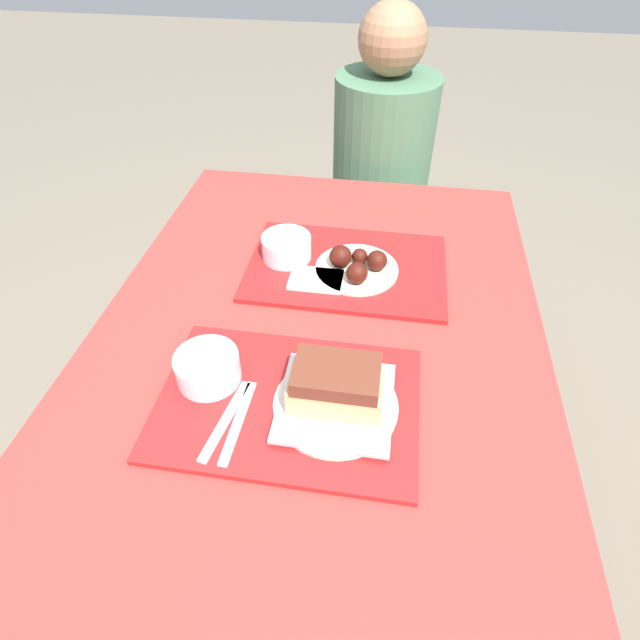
% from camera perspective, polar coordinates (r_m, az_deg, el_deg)
% --- Properties ---
extents(ground_plane, '(12.00, 12.00, 0.00)m').
position_cam_1_polar(ground_plane, '(1.60, -0.51, -21.90)').
color(ground_plane, '#706656').
extents(picnic_table, '(0.92, 1.41, 0.74)m').
position_cam_1_polar(picnic_table, '(1.05, -0.73, -6.94)').
color(picnic_table, maroon).
rests_on(picnic_table, ground_plane).
extents(picnic_bench_far, '(0.87, 0.28, 0.45)m').
position_cam_1_polar(picnic_bench_far, '(1.92, 3.92, 9.14)').
color(picnic_bench_far, maroon).
rests_on(picnic_bench_far, ground_plane).
extents(tray_near, '(0.46, 0.31, 0.01)m').
position_cam_1_polar(tray_near, '(0.89, -3.66, -9.39)').
color(tray_near, red).
rests_on(tray_near, picnic_table).
extents(tray_far, '(0.46, 0.31, 0.01)m').
position_cam_1_polar(tray_far, '(1.17, 3.06, 6.00)').
color(tray_far, red).
rests_on(tray_far, picnic_table).
extents(bowl_coleslaw_near, '(0.12, 0.12, 0.05)m').
position_cam_1_polar(bowl_coleslaw_near, '(0.92, -12.72, -5.22)').
color(bowl_coleslaw_near, silver).
rests_on(bowl_coleslaw_near, tray_near).
extents(brisket_sandwich_plate, '(0.22, 0.22, 0.10)m').
position_cam_1_polar(brisket_sandwich_plate, '(0.85, 1.84, -8.25)').
color(brisket_sandwich_plate, beige).
rests_on(brisket_sandwich_plate, tray_near).
extents(plastic_fork_near, '(0.04, 0.17, 0.00)m').
position_cam_1_polar(plastic_fork_near, '(0.87, -10.74, -11.17)').
color(plastic_fork_near, white).
rests_on(plastic_fork_near, tray_near).
extents(plastic_knife_near, '(0.02, 0.17, 0.00)m').
position_cam_1_polar(plastic_knife_near, '(0.86, -9.33, -11.40)').
color(plastic_knife_near, white).
rests_on(plastic_knife_near, tray_near).
extents(bowl_coleslaw_far, '(0.12, 0.12, 0.05)m').
position_cam_1_polar(bowl_coleslaw_far, '(1.18, -3.85, 8.43)').
color(bowl_coleslaw_far, silver).
rests_on(bowl_coleslaw_far, tray_far).
extents(wings_plate_far, '(0.19, 0.19, 0.06)m').
position_cam_1_polar(wings_plate_far, '(1.14, 4.22, 6.30)').
color(wings_plate_far, beige).
rests_on(wings_plate_far, tray_far).
extents(napkin_far, '(0.12, 0.08, 0.01)m').
position_cam_1_polar(napkin_far, '(1.12, -0.46, 4.65)').
color(napkin_far, white).
rests_on(napkin_far, tray_far).
extents(person_seated_across, '(0.32, 0.32, 0.72)m').
position_cam_1_polar(person_seated_across, '(1.74, 7.21, 19.16)').
color(person_seated_across, '#477051').
rests_on(person_seated_across, picnic_bench_far).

